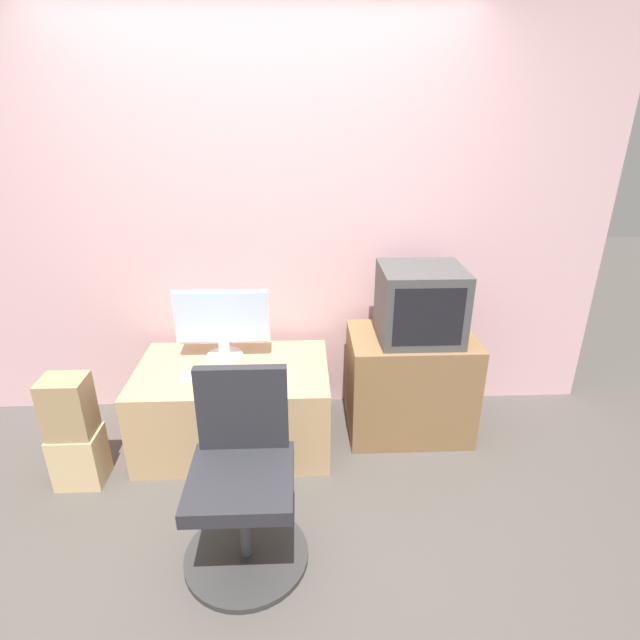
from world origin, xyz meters
TOP-DOWN VIEW (x-y plane):
  - ground_plane at (0.00, 0.00)m, footprint 12.00×12.00m
  - wall_back at (0.00, 1.32)m, footprint 4.40×0.05m
  - desk at (-0.20, 0.85)m, footprint 1.14×0.72m
  - side_stand at (0.90, 0.94)m, footprint 0.76×0.53m
  - main_monitor at (-0.26, 0.99)m, footprint 0.57×0.22m
  - keyboard at (-0.28, 0.75)m, footprint 0.38×0.12m
  - mouse at (-0.03, 0.74)m, footprint 0.06×0.04m
  - crt_tv at (0.92, 0.92)m, footprint 0.48×0.43m
  - office_chair at (-0.05, -0.01)m, footprint 0.58×0.58m
  - cardboard_box_lower at (-1.03, 0.51)m, footprint 0.26×0.21m
  - cardboard_box_upper at (-1.03, 0.51)m, footprint 0.23×0.19m

SIDE VIEW (x-z plane):
  - ground_plane at x=0.00m, z-range 0.00..0.00m
  - cardboard_box_lower at x=-1.03m, z-range 0.00..0.32m
  - desk at x=-0.20m, z-range 0.00..0.52m
  - side_stand at x=0.90m, z-range 0.00..0.67m
  - office_chair at x=-0.05m, z-range -0.07..0.84m
  - cardboard_box_upper at x=-1.03m, z-range 0.32..0.66m
  - keyboard at x=-0.28m, z-range 0.52..0.54m
  - mouse at x=-0.03m, z-range 0.52..0.55m
  - main_monitor at x=-0.26m, z-range 0.53..0.97m
  - crt_tv at x=0.92m, z-range 0.67..1.11m
  - wall_back at x=0.00m, z-range 0.00..2.60m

